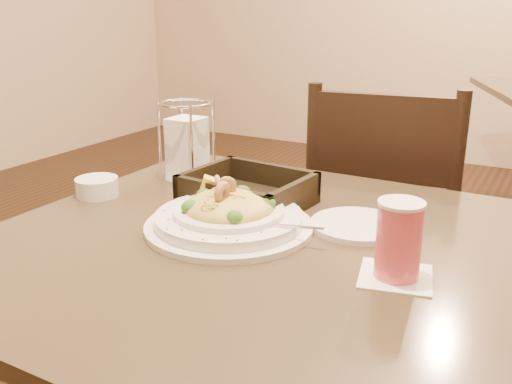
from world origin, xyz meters
The scene contains 8 objects.
main_table centered at (0.00, 0.00, 0.50)m, with size 0.90×0.90×0.73m.
dining_chair_near centered at (0.03, 0.71, 0.50)m, with size 0.48×0.48×0.93m.
pasta_bowl centered at (-0.06, 0.02, 0.76)m, with size 0.34×0.31×0.10m.
drink_glass centered at (0.26, -0.02, 0.79)m, with size 0.13×0.13×0.12m.
bread_basket centered at (-0.09, 0.15, 0.75)m, with size 0.25×0.21×0.06m.
napkin_caddy centered at (-0.30, 0.24, 0.81)m, with size 0.11×0.11×0.18m.
side_plate centered at (0.15, 0.14, 0.74)m, with size 0.17×0.17×0.01m, color white.
butter_ramekin centered at (-0.40, 0.04, 0.75)m, with size 0.09×0.09×0.04m, color white.
Camera 1 is at (0.45, -0.80, 1.12)m, focal length 40.00 mm.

